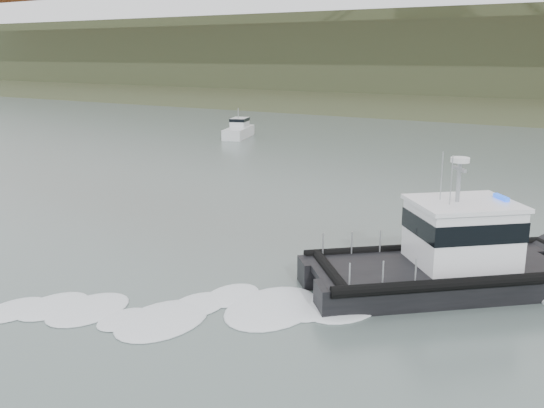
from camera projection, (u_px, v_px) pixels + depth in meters
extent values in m
plane|color=#576760|center=(165.00, 331.00, 21.18)|extent=(400.00, 400.00, 0.00)
cube|color=black|center=(432.00, 266.00, 26.33)|extent=(9.64, 8.80, 1.27)
cube|color=black|center=(463.00, 291.00, 23.59)|extent=(9.64, 8.80, 1.27)
cube|color=black|center=(435.00, 267.00, 24.74)|extent=(10.36, 9.88, 0.27)
cube|color=white|center=(462.00, 234.00, 24.60)|extent=(4.97, 4.92, 2.44)
cube|color=black|center=(463.00, 224.00, 24.49)|extent=(5.06, 5.01, 0.80)
cube|color=white|center=(464.00, 203.00, 24.28)|extent=(5.27, 5.22, 0.17)
cylinder|color=gray|center=(459.00, 182.00, 24.02)|extent=(0.17, 0.17, 1.91)
cylinder|color=white|center=(460.00, 160.00, 23.80)|extent=(0.74, 0.74, 0.19)
cube|color=silver|center=(239.00, 133.00, 70.01)|extent=(4.06, 6.71, 1.27)
cube|color=silver|center=(240.00, 123.00, 70.25)|extent=(2.43, 2.96, 1.27)
cube|color=black|center=(240.00, 120.00, 70.15)|extent=(2.49, 3.02, 0.37)
cylinder|color=gray|center=(238.00, 114.00, 69.47)|extent=(0.08, 0.08, 1.27)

